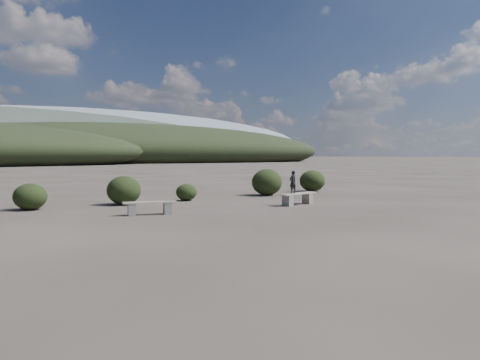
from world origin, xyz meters
TOP-DOWN VIEW (x-y plane):
  - ground at (0.00, 0.00)m, footprint 1200.00×1200.00m
  - bench_left at (-1.84, 5.36)m, footprint 1.67×0.73m
  - bench_right at (3.89, 5.19)m, footprint 1.82×0.74m
  - seated_person at (3.60, 5.13)m, footprint 0.32×0.22m
  - shrub_a at (-4.74, 8.78)m, footprint 1.09×1.09m
  - shrub_b at (-1.54, 8.69)m, footprint 1.25×1.25m
  - shrub_c at (1.12, 8.88)m, footprint 0.85×0.85m
  - shrub_d at (5.32, 9.15)m, footprint 1.39×1.39m
  - shrub_e at (8.69, 9.86)m, footprint 1.29×1.29m

SIDE VIEW (x-z plane):
  - ground at x=0.00m, z-range 0.00..0.00m
  - bench_left at x=-1.84m, z-range 0.04..0.45m
  - bench_right at x=3.89m, z-range 0.05..0.49m
  - shrub_c at x=1.12m, z-range 0.00..0.68m
  - shrub_a at x=-4.74m, z-range 0.00..0.89m
  - shrub_b at x=-1.54m, z-range 0.00..1.07m
  - shrub_e at x=8.69m, z-range 0.00..1.08m
  - shrub_d at x=5.32m, z-range 0.00..1.21m
  - seated_person at x=3.60m, z-range 0.45..1.28m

